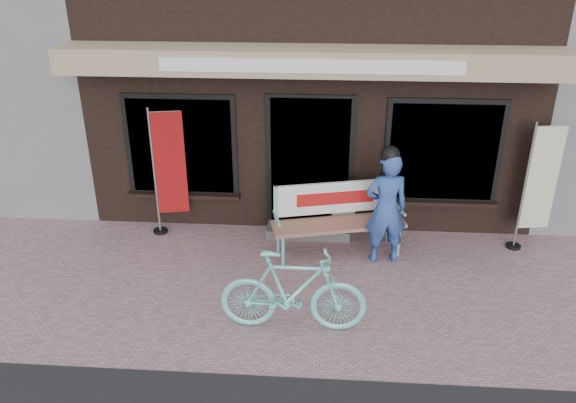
# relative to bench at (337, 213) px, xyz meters

# --- Properties ---
(ground) EXTENTS (70.00, 70.00, 0.00)m
(ground) POSITION_rel_bench_xyz_m (-0.43, -1.29, -0.62)
(ground) COLOR #AA828A
(ground) RESTS_ON ground
(storefront) EXTENTS (7.00, 6.77, 6.00)m
(storefront) POSITION_rel_bench_xyz_m (-0.43, 3.68, 2.38)
(storefront) COLOR black
(storefront) RESTS_ON ground
(bench) EXTENTS (2.00, 0.95, 1.05)m
(bench) POSITION_rel_bench_xyz_m (0.00, 0.00, 0.00)
(bench) COLOR #72DED8
(bench) RESTS_ON ground
(person) EXTENTS (0.66, 0.49, 1.75)m
(person) POSITION_rel_bench_xyz_m (0.68, -0.25, 0.25)
(person) COLOR #2B4D96
(person) RESTS_ON ground
(bicycle) EXTENTS (1.74, 0.50, 1.04)m
(bicycle) POSITION_rel_bench_xyz_m (-0.52, -1.94, -0.10)
(bicycle) COLOR #72DED8
(bicycle) RESTS_ON ground
(nobori_red) EXTENTS (0.61, 0.27, 2.05)m
(nobori_red) POSITION_rel_bench_xyz_m (-2.59, 0.42, 0.44)
(nobori_red) COLOR gray
(nobori_red) RESTS_ON ground
(nobori_cream) EXTENTS (0.59, 0.24, 1.98)m
(nobori_cream) POSITION_rel_bench_xyz_m (2.89, 0.30, 0.40)
(nobori_cream) COLOR gray
(nobori_cream) RESTS_ON ground
(menu_stand) EXTENTS (0.43, 0.13, 0.85)m
(menu_stand) POSITION_rel_bench_xyz_m (0.11, 0.59, -0.18)
(menu_stand) COLOR black
(menu_stand) RESTS_ON ground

